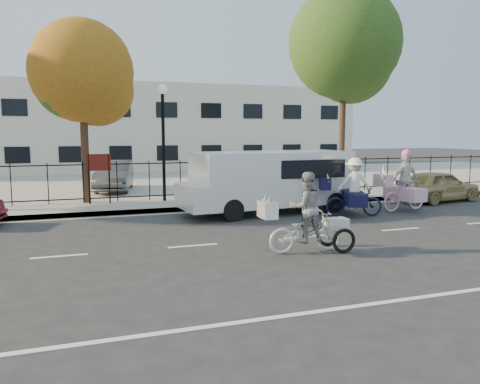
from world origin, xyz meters
name	(u,v)px	position (x,y,z in m)	size (l,w,h in m)	color
ground	(193,246)	(0.00, 0.00, 0.00)	(120.00, 120.00, 0.00)	#333334
road_markings	(193,246)	(0.00, 0.00, 0.01)	(60.00, 9.52, 0.01)	silver
curb	(159,210)	(0.00, 5.05, 0.07)	(60.00, 0.10, 0.15)	#A8A399
sidewalk	(154,206)	(0.00, 6.10, 0.07)	(60.00, 2.20, 0.15)	#A8A399
parking_lot	(129,182)	(0.00, 15.00, 0.07)	(60.00, 15.60, 0.15)	#A8A399
iron_fence	(149,180)	(0.00, 7.20, 0.90)	(58.00, 0.06, 1.50)	black
building	(114,129)	(0.00, 25.00, 3.00)	(34.00, 10.00, 6.00)	silver
lamppost	(163,122)	(0.50, 6.80, 3.11)	(0.36, 0.36, 4.33)	black
street_sign	(99,169)	(-1.85, 6.80, 1.42)	(0.85, 0.06, 1.80)	black
zebra_trike	(306,221)	(2.30, -1.38, 0.71)	(2.14, 0.82, 1.83)	silver
unicorn_bike	(404,188)	(8.10, 2.61, 0.79)	(2.16, 1.52, 2.14)	#E4ADC5
bull_bike	(353,193)	(5.91, 2.36, 0.76)	(2.11, 1.50, 1.90)	#101237
white_van	(270,179)	(3.56, 3.80, 1.15)	(6.03, 2.53, 2.08)	white
gold_sedan	(438,186)	(10.88, 4.07, 0.63)	(1.48, 3.68, 1.25)	tan
lot_car_c	(114,176)	(-1.07, 10.71, 0.82)	(1.41, 4.04, 1.33)	#4E5156
lot_car_d	(271,174)	(6.06, 9.66, 0.79)	(1.52, 3.78, 1.29)	#ACB0B4
tree_mid	(86,77)	(-2.15, 7.36, 4.72)	(3.69, 3.68, 6.74)	#442D1D
tree_east	(346,49)	(9.11, 8.26, 6.47)	(5.04, 5.04, 9.24)	#442D1D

